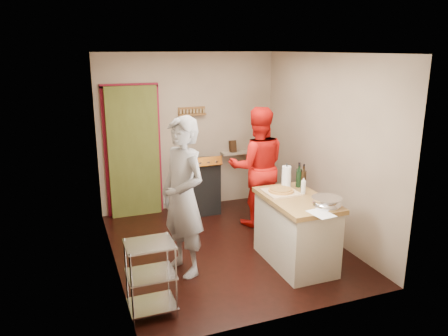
{
  "coord_description": "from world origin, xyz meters",
  "views": [
    {
      "loc": [
        -1.99,
        -5.18,
        2.66
      ],
      "look_at": [
        -0.03,
        0.0,
        1.13
      ],
      "focal_mm": 35.0,
      "sensor_mm": 36.0,
      "label": 1
    }
  ],
  "objects_px": {
    "island": "(296,229)",
    "wire_shelving": "(151,275)",
    "person_stripe": "(183,197)",
    "person_red": "(257,167)",
    "stove": "(198,186)"
  },
  "relations": [
    {
      "from": "island",
      "to": "person_stripe",
      "type": "xyz_separation_m",
      "value": [
        -1.37,
        0.29,
        0.49
      ]
    },
    {
      "from": "stove",
      "to": "person_stripe",
      "type": "xyz_separation_m",
      "value": [
        -0.77,
        -1.88,
        0.51
      ]
    },
    {
      "from": "wire_shelving",
      "to": "island",
      "type": "bearing_deg",
      "value": 13.01
    },
    {
      "from": "person_stripe",
      "to": "person_red",
      "type": "height_order",
      "value": "person_stripe"
    },
    {
      "from": "stove",
      "to": "person_red",
      "type": "height_order",
      "value": "person_red"
    },
    {
      "from": "island",
      "to": "wire_shelving",
      "type": "bearing_deg",
      "value": -166.99
    },
    {
      "from": "stove",
      "to": "person_red",
      "type": "xyz_separation_m",
      "value": [
        0.69,
        -0.81,
        0.46
      ]
    },
    {
      "from": "wire_shelving",
      "to": "person_stripe",
      "type": "xyz_separation_m",
      "value": [
        0.56,
        0.74,
        0.52
      ]
    },
    {
      "from": "island",
      "to": "person_stripe",
      "type": "bearing_deg",
      "value": 167.9
    },
    {
      "from": "island",
      "to": "person_stripe",
      "type": "distance_m",
      "value": 1.49
    },
    {
      "from": "wire_shelving",
      "to": "island",
      "type": "xyz_separation_m",
      "value": [
        1.93,
        0.45,
        0.03
      ]
    },
    {
      "from": "stove",
      "to": "person_red",
      "type": "distance_m",
      "value": 1.16
    },
    {
      "from": "person_red",
      "to": "stove",
      "type": "bearing_deg",
      "value": -34.86
    },
    {
      "from": "stove",
      "to": "island",
      "type": "xyz_separation_m",
      "value": [
        0.6,
        -2.18,
        0.02
      ]
    },
    {
      "from": "wire_shelving",
      "to": "person_stripe",
      "type": "bearing_deg",
      "value": 53.07
    }
  ]
}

